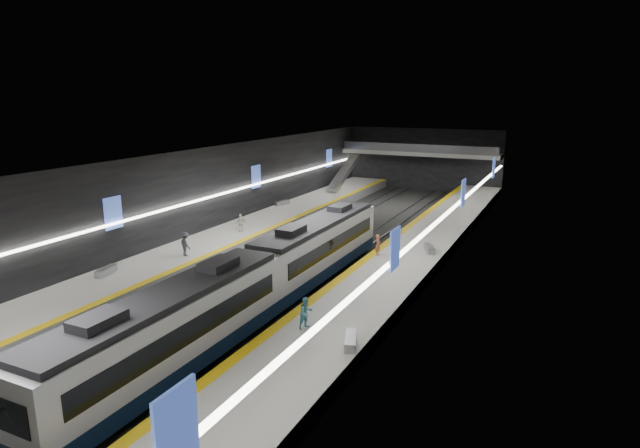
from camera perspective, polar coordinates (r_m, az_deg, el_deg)
The scene contains 26 objects.
ground at distance 40.12m, azimuth -2.28°, elevation -4.19°, with size 70.00×70.00×0.00m, color black.
ceiling at distance 38.42m, azimuth -2.39°, elevation 7.23°, with size 20.00×70.00×0.04m, color beige.
wall_left at distance 44.56m, azimuth -13.79°, elevation 2.54°, with size 0.04×70.00×8.00m, color black.
wall_right at distance 35.61m, azimuth 12.03°, elevation -0.12°, with size 0.04×70.00×8.00m, color black.
wall_back at distance 71.49m, azimuth 11.00°, elevation 6.79°, with size 20.00×0.04×8.00m, color black.
platform_left at distance 43.85m, azimuth -10.99°, elevation -2.19°, with size 5.00×70.00×1.00m, color slate.
tile_surface_left at distance 43.72m, azimuth -11.02°, elevation -1.55°, with size 5.00×70.00×0.02m, color #A1A19C.
tactile_strip_left at distance 42.47m, azimuth -8.63°, elevation -1.89°, with size 0.60×70.00×0.02m, color #E0B50B.
platform_right at distance 37.21m, azimuth 8.02°, elevation -4.96°, with size 5.00×70.00×1.00m, color slate.
tile_surface_right at distance 37.06m, azimuth 8.04°, elevation -4.22°, with size 5.00×70.00×0.02m, color #A1A19C.
tactile_strip_right at distance 37.73m, azimuth 4.86°, elevation -3.78°, with size 0.60×70.00×0.02m, color #E0B50B.
rails at distance 40.10m, azimuth -2.28°, elevation -4.11°, with size 6.52×70.00×0.12m.
train at distance 30.51m, azimuth -6.45°, elevation -5.78°, with size 2.69×30.04×3.60m.
ad_posters at distance 39.84m, azimuth -1.67°, elevation 2.37°, with size 19.94×53.50×2.20m.
cove_light_left at distance 44.47m, azimuth -13.57°, elevation 2.27°, with size 0.25×68.60×0.12m, color white.
cove_light_right at distance 35.71m, azimuth 11.71°, elevation -0.40°, with size 0.25×68.60×0.12m, color white.
mezzanine_bridge at distance 69.39m, azimuth 10.60°, elevation 7.46°, with size 20.00×3.00×1.50m.
escalator at distance 65.58m, azimuth 2.54°, elevation 5.44°, with size 1.20×8.00×0.60m, color #99999E.
bench_left_near at distance 37.19m, azimuth -21.85°, elevation -4.69°, with size 0.50×1.81×0.44m, color #99999E.
bench_left_far at distance 56.11m, azimuth -4.06°, elevation 2.27°, with size 0.50×1.79×0.44m, color #99999E.
bench_right_near at distance 25.35m, azimuth 3.29°, elevation -12.32°, with size 0.51×1.83×0.45m, color #99999E.
bench_right_far at distance 40.22m, azimuth 11.60°, elevation -2.59°, with size 0.53×1.91×0.47m, color #99999E.
passenger_right_a at distance 38.64m, azimuth 6.21°, elevation -2.24°, with size 0.56×0.37×1.53m, color #C86A4A.
passenger_right_b at distance 26.74m, azimuth -1.49°, elevation -9.47°, with size 0.79×0.61×1.62m, color #54A2B6.
passenger_left_a at distance 45.36m, azimuth -8.44°, elevation 0.11°, with size 0.91×0.38×1.55m, color beige.
passenger_left_b at distance 39.40m, azimuth -14.17°, elevation -2.10°, with size 1.13×0.65×1.75m, color #3C3C43.
Camera 1 is at (17.93, -33.70, 12.35)m, focal length 30.00 mm.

